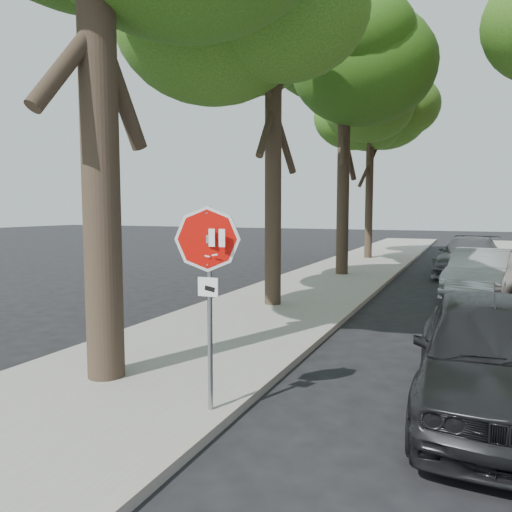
{
  "coord_description": "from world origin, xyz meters",
  "views": [
    {
      "loc": [
        2.3,
        -5.46,
        2.69
      ],
      "look_at": [
        -0.4,
        0.77,
        2.05
      ],
      "focal_mm": 35.0,
      "sensor_mm": 36.0,
      "label": 1
    }
  ],
  "objects_px": {
    "tree_mid_a": "(274,20)",
    "car_b": "(481,274)",
    "stop_sign": "(209,269)",
    "tree_mid_b": "(345,71)",
    "car_a": "(491,354)",
    "car_c": "(469,257)",
    "tree_far": "(371,121)"
  },
  "relations": [
    {
      "from": "tree_mid_b",
      "to": "tree_far",
      "type": "height_order",
      "value": "tree_mid_b"
    },
    {
      "from": "tree_mid_a",
      "to": "car_b",
      "type": "xyz_separation_m",
      "value": [
        5.22,
        3.78,
        -6.86
      ]
    },
    {
      "from": "stop_sign",
      "to": "tree_far",
      "type": "xyz_separation_m",
      "value": [
        -2.02,
        21.14,
        5.26
      ]
    },
    {
      "from": "stop_sign",
      "to": "tree_mid_b",
      "type": "distance_m",
      "value": 15.48
    },
    {
      "from": "car_a",
      "to": "car_c",
      "type": "xyz_separation_m",
      "value": [
        -0.34,
        14.55,
        -0.02
      ]
    },
    {
      "from": "car_c",
      "to": "tree_mid_a",
      "type": "bearing_deg",
      "value": -111.77
    },
    {
      "from": "car_b",
      "to": "tree_mid_b",
      "type": "bearing_deg",
      "value": 155.2
    },
    {
      "from": "stop_sign",
      "to": "tree_far",
      "type": "distance_m",
      "value": 21.88
    },
    {
      "from": "tree_mid_a",
      "to": "car_b",
      "type": "relative_size",
      "value": 2.19
    },
    {
      "from": "tree_mid_a",
      "to": "tree_far",
      "type": "relative_size",
      "value": 1.06
    },
    {
      "from": "car_c",
      "to": "stop_sign",
      "type": "bearing_deg",
      "value": -93.75
    },
    {
      "from": "tree_far",
      "to": "car_b",
      "type": "bearing_deg",
      "value": -62.49
    },
    {
      "from": "car_a",
      "to": "car_b",
      "type": "relative_size",
      "value": 1.05
    },
    {
      "from": "car_b",
      "to": "tree_far",
      "type": "bearing_deg",
      "value": 125.45
    },
    {
      "from": "tree_far",
      "to": "car_a",
      "type": "xyz_separation_m",
      "value": [
        5.32,
        -19.51,
        -6.41
      ]
    },
    {
      "from": "tree_mid_a",
      "to": "car_a",
      "type": "bearing_deg",
      "value": -46.58
    },
    {
      "from": "tree_mid_b",
      "to": "car_c",
      "type": "xyz_separation_m",
      "value": [
        4.68,
        2.02,
        -7.21
      ]
    },
    {
      "from": "stop_sign",
      "to": "car_b",
      "type": "xyz_separation_m",
      "value": [
        3.3,
        10.92,
        -1.21
      ]
    },
    {
      "from": "tree_mid_a",
      "to": "car_c",
      "type": "xyz_separation_m",
      "value": [
        4.88,
        9.03,
        -6.82
      ]
    },
    {
      "from": "car_c",
      "to": "car_a",
      "type": "bearing_deg",
      "value": -82.03
    },
    {
      "from": "car_a",
      "to": "car_c",
      "type": "relative_size",
      "value": 0.87
    },
    {
      "from": "tree_mid_a",
      "to": "tree_mid_b",
      "type": "distance_m",
      "value": 7.02
    },
    {
      "from": "stop_sign",
      "to": "car_a",
      "type": "xyz_separation_m",
      "value": [
        3.3,
        1.62,
        -1.15
      ]
    },
    {
      "from": "car_a",
      "to": "tree_mid_b",
      "type": "bearing_deg",
      "value": 109.95
    },
    {
      "from": "car_a",
      "to": "tree_mid_a",
      "type": "bearing_deg",
      "value": 131.52
    },
    {
      "from": "tree_mid_b",
      "to": "tree_far",
      "type": "xyz_separation_m",
      "value": [
        -0.3,
        6.99,
        -0.78
      ]
    },
    {
      "from": "tree_mid_b",
      "to": "car_a",
      "type": "bearing_deg",
      "value": -68.14
    },
    {
      "from": "tree_mid_b",
      "to": "car_a",
      "type": "xyz_separation_m",
      "value": [
        5.02,
        -12.52,
        -7.19
      ]
    },
    {
      "from": "tree_mid_b",
      "to": "car_c",
      "type": "height_order",
      "value": "tree_mid_b"
    },
    {
      "from": "tree_mid_b",
      "to": "tree_far",
      "type": "bearing_deg",
      "value": 92.44
    },
    {
      "from": "stop_sign",
      "to": "car_a",
      "type": "distance_m",
      "value": 3.85
    },
    {
      "from": "car_b",
      "to": "car_c",
      "type": "distance_m",
      "value": 5.26
    }
  ]
}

